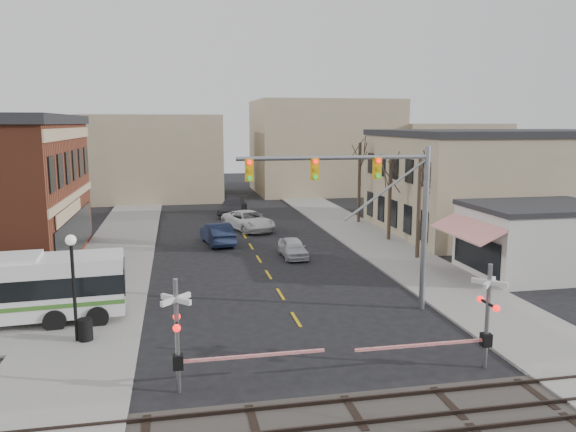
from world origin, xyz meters
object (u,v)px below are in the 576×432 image
at_px(car_a, 293,248).
at_px(car_b, 217,234).
at_px(pedestrian_near, 100,301).
at_px(pedestrian_far, 65,274).
at_px(street_lamp, 72,266).
at_px(car_d, 233,207).
at_px(rr_crossing_east, 477,318).
at_px(trash_bin, 85,330).
at_px(rr_crossing_west, 190,337).
at_px(car_c, 248,221).
at_px(traffic_signal_mast, 375,196).

bearing_deg(car_a, car_b, 131.14).
distance_m(pedestrian_near, pedestrian_far, 5.31).
distance_m(street_lamp, car_d, 33.17).
distance_m(rr_crossing_east, car_d, 37.49).
relative_size(car_a, car_b, 0.78).
bearing_deg(trash_bin, pedestrian_far, 105.66).
bearing_deg(trash_bin, car_a, 48.68).
height_order(rr_crossing_west, car_b, rr_crossing_west).
xyz_separation_m(car_c, car_d, (-0.55, 8.10, 0.03)).
bearing_deg(rr_crossing_east, car_d, 98.17).
xyz_separation_m(rr_crossing_east, pedestrian_near, (-14.36, 8.11, -1.03)).
xyz_separation_m(car_d, pedestrian_far, (-11.38, -24.22, 0.22)).
bearing_deg(rr_crossing_east, street_lamp, 159.98).
bearing_deg(car_a, pedestrian_near, -138.40).
relative_size(rr_crossing_east, car_c, 0.95).
distance_m(rr_crossing_west, street_lamp, 7.05).
height_order(car_b, pedestrian_far, pedestrian_far).
bearing_deg(pedestrian_near, rr_crossing_west, -169.05).
xyz_separation_m(rr_crossing_east, car_b, (-7.81, 23.80, -1.14)).
relative_size(street_lamp, pedestrian_near, 2.75).
distance_m(street_lamp, car_b, 19.85).
distance_m(car_b, pedestrian_far, 14.09).
bearing_deg(car_b, traffic_signal_mast, 101.21).
relative_size(traffic_signal_mast, street_lamp, 2.05).
bearing_deg(car_a, rr_crossing_east, -81.92).
distance_m(street_lamp, trash_bin, 2.76).
bearing_deg(traffic_signal_mast, trash_bin, -174.04).
relative_size(traffic_signal_mast, car_d, 1.57).
bearing_deg(rr_crossing_west, pedestrian_near, 116.64).
relative_size(rr_crossing_east, pedestrian_far, 2.94).
xyz_separation_m(rr_crossing_west, car_a, (7.35, 18.36, -1.30)).
xyz_separation_m(street_lamp, car_c, (10.19, 23.55, -2.50)).
xyz_separation_m(car_a, pedestrian_near, (-11.30, -10.49, 0.27)).
relative_size(street_lamp, car_a, 1.15).
height_order(car_c, pedestrian_far, pedestrian_far).
xyz_separation_m(trash_bin, car_d, (9.29, 31.65, 0.27)).
distance_m(rr_crossing_east, car_c, 29.41).
bearing_deg(trash_bin, car_b, 69.64).
height_order(car_a, pedestrian_far, pedestrian_far).
xyz_separation_m(car_a, car_b, (-4.75, 5.20, 0.16)).
distance_m(rr_crossing_east, pedestrian_far, 21.11).
bearing_deg(rr_crossing_east, car_b, 108.16).
xyz_separation_m(car_a, pedestrian_far, (-13.64, -5.72, 0.41)).
distance_m(car_a, car_b, 7.04).
height_order(traffic_signal_mast, car_c, traffic_signal_mast).
height_order(traffic_signal_mast, pedestrian_far, traffic_signal_mast).
bearing_deg(rr_crossing_west, trash_bin, 128.92).
bearing_deg(street_lamp, pedestrian_far, 103.16).
relative_size(street_lamp, car_b, 0.90).
height_order(car_a, pedestrian_near, pedestrian_near).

